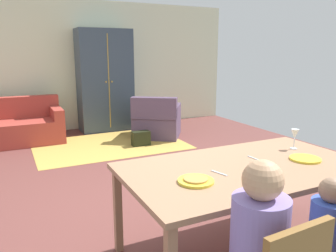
{
  "coord_description": "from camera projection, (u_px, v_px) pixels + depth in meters",
  "views": [
    {
      "loc": [
        -1.49,
        -3.42,
        1.63
      ],
      "look_at": [
        0.06,
        -0.26,
        0.85
      ],
      "focal_mm": 35.65,
      "sensor_mm": 36.0,
      "label": 1
    }
  ],
  "objects": [
    {
      "name": "plate_near_woman",
      "position": [
        305.0,
        159.0,
        2.75
      ],
      "size": [
        0.25,
        0.25,
        0.02
      ],
      "primitive_type": "cylinder",
      "color": "yellow",
      "rests_on": "dining_table"
    },
    {
      "name": "back_wall",
      "position": [
        80.0,
        66.0,
        7.08
      ],
      "size": [
        6.93,
        0.1,
        2.7
      ],
      "primitive_type": "cube",
      "color": "beige",
      "rests_on": "ground_plane"
    },
    {
      "name": "pizza_near_child",
      "position": [
        262.0,
        170.0,
        2.45
      ],
      "size": [
        0.17,
        0.17,
        0.01
      ],
      "primitive_type": "cylinder",
      "color": "gold",
      "rests_on": "plate_near_child"
    },
    {
      "name": "armchair",
      "position": [
        157.0,
        121.0,
        6.52
      ],
      "size": [
        1.19,
        1.19,
        0.82
      ],
      "color": "#534058",
      "rests_on": "ground_plane"
    },
    {
      "name": "dining_table",
      "position": [
        246.0,
        173.0,
        2.63
      ],
      "size": [
        1.93,
        1.09,
        0.76
      ],
      "color": "#A57757",
      "rests_on": "ground_plane"
    },
    {
      "name": "wine_glass",
      "position": [
        295.0,
        135.0,
        3.04
      ],
      "size": [
        0.07,
        0.07,
        0.19
      ],
      "color": "silver",
      "rests_on": "dining_table"
    },
    {
      "name": "handbag",
      "position": [
        141.0,
        138.0,
        5.94
      ],
      "size": [
        0.32,
        0.16,
        0.26
      ],
      "primitive_type": "cube",
      "color": "black",
      "rests_on": "ground_plane"
    },
    {
      "name": "fork",
      "position": [
        219.0,
        173.0,
        2.44
      ],
      "size": [
        0.06,
        0.15,
        0.01
      ],
      "primitive_type": "cube",
      "rotation": [
        0.0,
        0.0,
        0.27
      ],
      "color": "silver",
      "rests_on": "dining_table"
    },
    {
      "name": "area_rug",
      "position": [
        110.0,
        144.0,
        6.02
      ],
      "size": [
        2.6,
        1.8,
        0.01
      ],
      "primitive_type": "cube",
      "color": "gold",
      "rests_on": "ground_plane"
    },
    {
      "name": "knife",
      "position": [
        255.0,
        159.0,
        2.78
      ],
      "size": [
        0.02,
        0.17,
        0.01
      ],
      "primitive_type": "cube",
      "rotation": [
        0.0,
        0.0,
        0.06
      ],
      "color": "silver",
      "rests_on": "dining_table"
    },
    {
      "name": "ground_plane",
      "position": [
        136.0,
        176.0,
        4.52
      ],
      "size": [
        6.93,
        6.41,
        0.02
      ],
      "primitive_type": "cube",
      "color": "brown"
    },
    {
      "name": "armoire",
      "position": [
        105.0,
        81.0,
        6.98
      ],
      "size": [
        1.1,
        0.59,
        2.1
      ],
      "color": "#354452",
      "rests_on": "ground_plane"
    },
    {
      "name": "plate_near_man",
      "position": [
        196.0,
        181.0,
        2.28
      ],
      "size": [
        0.25,
        0.25,
        0.02
      ],
      "primitive_type": "cylinder",
      "color": "yellow",
      "rests_on": "dining_table"
    },
    {
      "name": "couch",
      "position": [
        5.0,
        128.0,
        5.99
      ],
      "size": [
        1.97,
        0.86,
        0.82
      ],
      "color": "#A73A30",
      "rests_on": "ground_plane"
    },
    {
      "name": "plate_near_child",
      "position": [
        262.0,
        172.0,
        2.45
      ],
      "size": [
        0.25,
        0.25,
        0.02
      ],
      "primitive_type": "cylinder",
      "color": "yellow",
      "rests_on": "dining_table"
    },
    {
      "name": "pizza_near_man",
      "position": [
        196.0,
        179.0,
        2.28
      ],
      "size": [
        0.17,
        0.17,
        0.01
      ],
      "primitive_type": "cylinder",
      "color": "#D19246",
      "rests_on": "plate_near_man"
    },
    {
      "name": "person_child",
      "position": [
        321.0,
        252.0,
        2.04
      ],
      "size": [
        0.22,
        0.29,
        0.92
      ],
      "color": "#383C4E",
      "rests_on": "ground_plane"
    }
  ]
}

